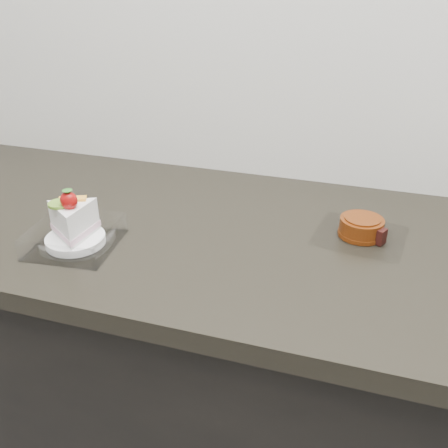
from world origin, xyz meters
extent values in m
cube|color=black|center=(0.00, 1.69, 0.43)|extent=(2.00, 0.60, 0.86)
cube|color=black|center=(0.00, 1.69, 0.88)|extent=(2.04, 0.64, 0.04)
cube|color=white|center=(-0.41, 1.54, 0.90)|extent=(0.17, 0.17, 0.00)
cylinder|color=white|center=(-0.41, 1.54, 0.91)|extent=(0.11, 0.11, 0.02)
ellipsoid|color=#AC0F0B|center=(-0.40, 1.53, 1.00)|extent=(0.03, 0.03, 0.03)
cone|color=#2D7223|center=(-0.40, 1.53, 1.02)|extent=(0.02, 0.02, 0.01)
cylinder|color=#7CA530|center=(-0.43, 1.54, 0.99)|extent=(0.04, 0.04, 0.01)
cube|color=#FFAB30|center=(-0.41, 1.56, 0.99)|extent=(0.05, 0.04, 0.01)
cube|color=white|center=(0.12, 1.75, 0.90)|extent=(0.19, 0.18, 0.00)
cylinder|color=#632C0B|center=(0.12, 1.75, 0.92)|extent=(0.09, 0.09, 0.04)
cylinder|color=#632C0B|center=(0.12, 1.75, 0.91)|extent=(0.09, 0.09, 0.01)
cylinder|color=#632C0B|center=(0.12, 1.75, 0.94)|extent=(0.07, 0.07, 0.00)
cube|color=black|center=(0.15, 1.73, 0.92)|extent=(0.03, 0.03, 0.03)
camera|label=1|loc=(0.12, 0.83, 1.39)|focal=40.00mm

